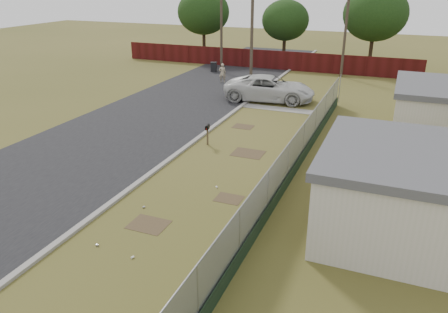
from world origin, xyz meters
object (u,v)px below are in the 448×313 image
at_px(mailbox, 207,129).
at_px(pedestrian, 222,73).
at_px(trash_bin, 214,67).
at_px(pickup_truck, 270,88).

bearing_deg(mailbox, pedestrian, 109.17).
distance_m(pedestrian, trash_bin, 4.75).
bearing_deg(pedestrian, mailbox, 89.67).
relative_size(mailbox, trash_bin, 1.26).
distance_m(pickup_truck, trash_bin, 11.42).
relative_size(mailbox, pedestrian, 0.70).
height_order(mailbox, pedestrian, pedestrian).
xyz_separation_m(pickup_truck, pedestrian, (-5.43, 4.18, -0.08)).
height_order(pedestrian, trash_bin, pedestrian).
bearing_deg(pickup_truck, mailbox, 170.71).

